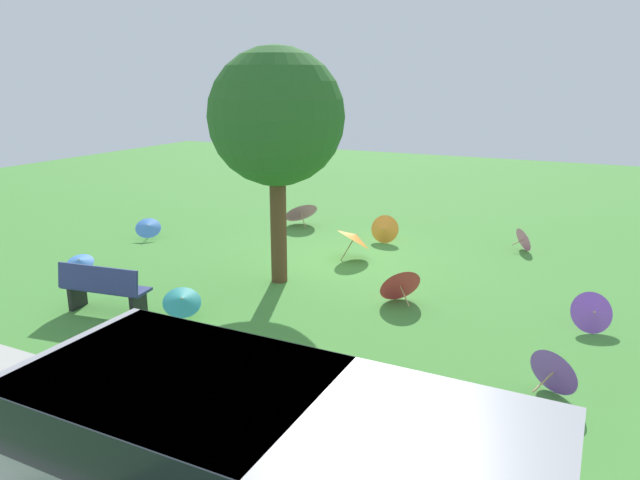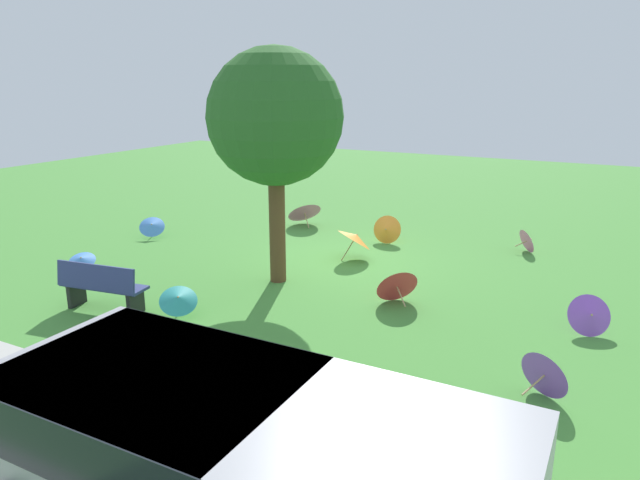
% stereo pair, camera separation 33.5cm
% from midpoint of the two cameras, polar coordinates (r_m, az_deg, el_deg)
% --- Properties ---
extents(ground, '(40.00, 40.00, 0.00)m').
position_cam_midpoint_polar(ground, '(12.99, 0.55, -2.38)').
color(ground, '#478C38').
extents(road_strip, '(40.00, 3.63, 0.01)m').
position_cam_midpoint_polar(road_strip, '(7.46, -28.01, -18.76)').
color(road_strip, '#B2AFA8').
rests_on(road_strip, ground).
extents(van_dark, '(4.61, 2.14, 1.53)m').
position_cam_midpoint_polar(van_dark, '(5.28, -8.58, -20.30)').
color(van_dark, '#99999E').
rests_on(van_dark, ground).
extents(park_bench, '(1.65, 0.70, 0.90)m').
position_cam_midpoint_polar(park_bench, '(10.92, -21.24, -4.42)').
color(park_bench, navy).
rests_on(park_bench, ground).
extents(shade_tree, '(2.62, 2.62, 4.60)m').
position_cam_midpoint_polar(shade_tree, '(11.32, -5.15, 11.76)').
color(shade_tree, brown).
rests_on(shade_tree, ground).
extents(parasol_red_0, '(0.92, 0.91, 0.74)m').
position_cam_midpoint_polar(parasol_red_0, '(10.79, 6.83, -4.20)').
color(parasol_red_0, tan).
rests_on(parasol_red_0, ground).
extents(parasol_pink_0, '(0.62, 0.67, 0.59)m').
position_cam_midpoint_polar(parasol_pink_0, '(14.71, 18.83, 0.12)').
color(parasol_pink_0, tan).
rests_on(parasol_pink_0, ground).
extents(parasol_teal_1, '(0.89, 0.89, 0.56)m').
position_cam_midpoint_polar(parasol_teal_1, '(10.31, -14.25, -5.75)').
color(parasol_teal_1, tan).
rests_on(parasol_teal_1, ground).
extents(parasol_blue_1, '(0.77, 0.76, 0.48)m').
position_cam_midpoint_polar(parasol_blue_1, '(13.21, -23.11, -1.94)').
color(parasol_blue_1, tan).
rests_on(parasol_blue_1, ground).
extents(parasol_orange_0, '(1.15, 1.15, 0.81)m').
position_cam_midpoint_polar(parasol_orange_0, '(13.23, 2.69, 0.28)').
color(parasol_orange_0, tan).
rests_on(parasol_orange_0, ground).
extents(parasol_blue_2, '(0.85, 0.84, 0.57)m').
position_cam_midpoint_polar(parasol_blue_2, '(15.61, -17.05, 1.24)').
color(parasol_blue_2, tan).
rests_on(parasol_blue_2, ground).
extents(parasol_orange_1, '(0.73, 0.72, 0.72)m').
position_cam_midpoint_polar(parasol_orange_1, '(14.65, 5.64, 1.07)').
color(parasol_orange_1, tan).
rests_on(parasol_orange_1, ground).
extents(parasol_purple_1, '(0.79, 0.76, 0.66)m').
position_cam_midpoint_polar(parasol_purple_1, '(10.43, 24.28, -6.46)').
color(parasol_purple_1, tan).
rests_on(parasol_purple_1, ground).
extents(parasol_purple_2, '(0.74, 0.75, 0.68)m').
position_cam_midpoint_polar(parasol_purple_2, '(8.27, 20.98, -11.77)').
color(parasol_purple_2, tan).
rests_on(parasol_purple_2, ground).
extents(parasol_pink_3, '(1.24, 1.26, 0.81)m').
position_cam_midpoint_polar(parasol_pink_3, '(16.30, -2.55, 2.92)').
color(parasol_pink_3, tan).
rests_on(parasol_pink_3, ground).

